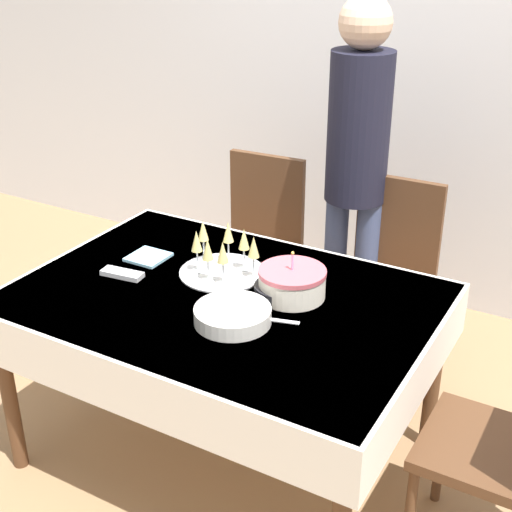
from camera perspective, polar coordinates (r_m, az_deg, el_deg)
The scene contains 14 objects.
ground_plane at distance 3.10m, azimuth -2.33°, elevation -15.49°, with size 12.00×12.00×0.00m, color #93704C.
wall_back at distance 3.97m, azimuth 11.13°, elevation 15.24°, with size 8.00×0.05×2.70m.
dining_table at distance 2.71m, azimuth -2.57°, elevation -5.03°, with size 1.55×1.09×0.76m.
dining_chair_far_left at distance 3.58m, azimuth 0.09°, elevation 0.97°, with size 0.44×0.44×0.98m.
dining_chair_far_right at distance 3.33m, azimuth 10.44°, elevation -1.50°, with size 0.43×0.43×0.98m.
birthday_cake at distance 2.63m, azimuth 2.90°, elevation -2.17°, with size 0.25×0.25×0.18m.
champagne_tray at distance 2.79m, azimuth -2.71°, elevation 0.18°, with size 0.34×0.34×0.18m.
plate_stack_main at distance 2.48m, azimuth -1.88°, elevation -4.75°, with size 0.27×0.27×0.06m.
plate_stack_dessert at distance 2.64m, azimuth 2.03°, elevation -2.79°, with size 0.20×0.20×0.05m.
cake_knife at distance 2.51m, azimuth 0.14°, elevation -4.97°, with size 0.29×0.10×0.00m.
fork_pile at distance 2.84m, azimuth -10.66°, elevation -1.40°, with size 0.18×0.08×0.02m.
napkin_pile at distance 2.97m, azimuth -8.62°, elevation -0.08°, with size 0.15×0.15×0.01m.
person_standing at distance 3.27m, azimuth 8.10°, elevation 8.11°, with size 0.28×0.28×1.75m.
gift_bag at distance 3.79m, azimuth -15.72°, elevation -5.78°, with size 0.23×0.14×0.25m.
Camera 1 is at (1.26, -1.96, 2.04)m, focal length 50.00 mm.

